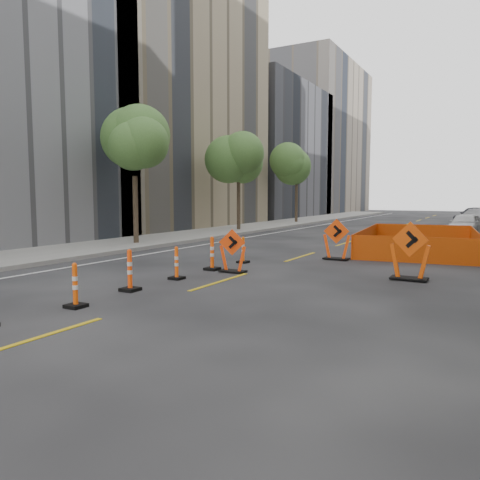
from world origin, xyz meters
The scene contains 20 objects.
ground_plane centered at (0.00, 0.00, 0.00)m, with size 140.00×140.00×0.00m, color black.
sidewalk_left centered at (-9.00, 12.00, 0.07)m, with size 4.00×90.00×0.15m, color gray.
bld_left_c centered at (-17.00, 20.80, 13.00)m, with size 12.00×18.00×26.00m, color tan.
bld_left_d centered at (-17.00, 39.20, 7.00)m, with size 12.00×16.00×14.00m, color #4C4C51.
bld_left_e centered at (-17.00, 55.60, 10.00)m, with size 12.00×20.00×20.00m, color gray.
tree_l_b centered at (-8.40, 10.00, 4.53)m, with size 2.80×2.80×5.95m.
tree_l_c centered at (-8.40, 20.00, 4.53)m, with size 2.80×2.80×5.95m.
tree_l_d centered at (-8.40, 30.00, 4.53)m, with size 2.80×2.80×5.95m.
channelizer_3 centered at (-1.14, -0.08, 0.49)m, with size 0.38×0.38×0.98m, color #E54C09, non-canonical shape.
channelizer_4 centered at (-1.33, 1.81, 0.53)m, with size 0.42×0.42×1.06m, color #FF450A, non-canonical shape.
channelizer_5 centered at (-1.29, 3.71, 0.48)m, with size 0.37×0.37×0.95m, color #FF520A, non-canonical shape.
channelizer_6 centered at (-1.30, 5.61, 0.54)m, with size 0.43×0.43×1.09m, color #EB4B09, non-canonical shape.
channelizer_7 centered at (-1.20, 7.50, 0.47)m, with size 0.37×0.37×0.94m, color #E56009, non-canonical shape.
chevron_sign_left centered at (-0.49, 5.54, 0.68)m, with size 0.91×0.55×1.36m, color #EC3C09, non-canonical shape.
chevron_sign_center centered at (1.47, 9.89, 0.77)m, with size 1.03×0.62×1.54m, color #F6440A, non-canonical shape.
chevron_sign_right centered at (4.57, 6.83, 0.84)m, with size 1.11×0.67×1.67m, color #D54508, non-canonical shape.
safety_fence centered at (3.75, 14.16, 0.47)m, with size 4.41×7.51×0.94m, color #FF4D0D, non-canonical shape.
parked_car_near centered at (4.98, 23.68, 0.68)m, with size 1.61×3.99×1.36m, color silver.
parked_car_mid centered at (5.56, 28.49, 0.73)m, with size 1.55×4.44×1.46m, color gray.
parked_car_far centered at (4.88, 36.29, 0.69)m, with size 1.93×4.75×1.38m, color black.
Camera 1 is at (6.76, -6.99, 2.42)m, focal length 35.00 mm.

